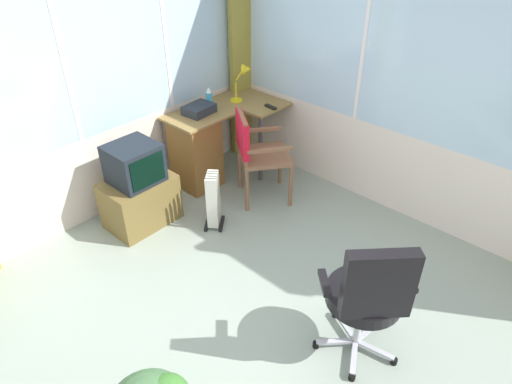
{
  "coord_description": "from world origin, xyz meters",
  "views": [
    {
      "loc": [
        -1.61,
        -1.3,
        2.69
      ],
      "look_at": [
        0.71,
        0.84,
        0.58
      ],
      "focal_mm": 31.91,
      "sensor_mm": 36.0,
      "label": 1
    }
  ],
  "objects_px": {
    "spray_bottle": "(209,98)",
    "tv_on_stand": "(139,190)",
    "tv_remote": "(271,107)",
    "space_heater": "(213,198)",
    "desk": "(199,148)",
    "wooden_armchair": "(253,146)",
    "paper_tray": "(199,109)",
    "office_chair": "(369,294)",
    "desk_lamp": "(244,77)"
  },
  "relations": [
    {
      "from": "tv_remote",
      "to": "spray_bottle",
      "type": "distance_m",
      "value": 0.65
    },
    {
      "from": "spray_bottle",
      "to": "tv_on_stand",
      "type": "height_order",
      "value": "spray_bottle"
    },
    {
      "from": "tv_remote",
      "to": "wooden_armchair",
      "type": "bearing_deg",
      "value": -152.06
    },
    {
      "from": "desk_lamp",
      "to": "tv_on_stand",
      "type": "bearing_deg",
      "value": -177.4
    },
    {
      "from": "desk",
      "to": "wooden_armchair",
      "type": "xyz_separation_m",
      "value": [
        0.16,
        -0.63,
        0.18
      ]
    },
    {
      "from": "spray_bottle",
      "to": "desk",
      "type": "bearing_deg",
      "value": -163.5
    },
    {
      "from": "spray_bottle",
      "to": "tv_on_stand",
      "type": "relative_size",
      "value": 0.26
    },
    {
      "from": "paper_tray",
      "to": "tv_on_stand",
      "type": "distance_m",
      "value": 1.05
    },
    {
      "from": "wooden_armchair",
      "to": "tv_on_stand",
      "type": "height_order",
      "value": "wooden_armchair"
    },
    {
      "from": "desk_lamp",
      "to": "spray_bottle",
      "type": "height_order",
      "value": "desk_lamp"
    },
    {
      "from": "desk_lamp",
      "to": "spray_bottle",
      "type": "bearing_deg",
      "value": 158.98
    },
    {
      "from": "tv_remote",
      "to": "space_heater",
      "type": "relative_size",
      "value": 0.27
    },
    {
      "from": "desk",
      "to": "wooden_armchair",
      "type": "relative_size",
      "value": 1.31
    },
    {
      "from": "spray_bottle",
      "to": "wooden_armchair",
      "type": "bearing_deg",
      "value": -97.21
    },
    {
      "from": "desk",
      "to": "tv_on_stand",
      "type": "distance_m",
      "value": 0.88
    },
    {
      "from": "tv_remote",
      "to": "space_heater",
      "type": "height_order",
      "value": "tv_remote"
    },
    {
      "from": "paper_tray",
      "to": "office_chair",
      "type": "xyz_separation_m",
      "value": [
        -0.83,
        -2.52,
        -0.23
      ]
    },
    {
      "from": "desk",
      "to": "tv_remote",
      "type": "bearing_deg",
      "value": -31.87
    },
    {
      "from": "tv_remote",
      "to": "office_chair",
      "type": "relative_size",
      "value": 0.15
    },
    {
      "from": "desk_lamp",
      "to": "office_chair",
      "type": "xyz_separation_m",
      "value": [
        -1.39,
        -2.41,
        -0.45
      ]
    },
    {
      "from": "office_chair",
      "to": "tv_on_stand",
      "type": "bearing_deg",
      "value": 92.5
    },
    {
      "from": "spray_bottle",
      "to": "wooden_armchair",
      "type": "xyz_separation_m",
      "value": [
        -0.09,
        -0.7,
        -0.28
      ]
    },
    {
      "from": "wooden_armchair",
      "to": "tv_on_stand",
      "type": "bearing_deg",
      "value": 154.65
    },
    {
      "from": "office_chair",
      "to": "tv_on_stand",
      "type": "distance_m",
      "value": 2.36
    },
    {
      "from": "desk",
      "to": "paper_tray",
      "type": "bearing_deg",
      "value": 24.38
    },
    {
      "from": "desk_lamp",
      "to": "spray_bottle",
      "type": "distance_m",
      "value": 0.44
    },
    {
      "from": "spray_bottle",
      "to": "paper_tray",
      "type": "xyz_separation_m",
      "value": [
        -0.18,
        -0.04,
        -0.06
      ]
    },
    {
      "from": "desk",
      "to": "spray_bottle",
      "type": "bearing_deg",
      "value": 16.5
    },
    {
      "from": "tv_remote",
      "to": "paper_tray",
      "type": "xyz_separation_m",
      "value": [
        -0.6,
        0.45,
        0.03
      ]
    },
    {
      "from": "spray_bottle",
      "to": "wooden_armchair",
      "type": "height_order",
      "value": "spray_bottle"
    },
    {
      "from": "desk_lamp",
      "to": "paper_tray",
      "type": "bearing_deg",
      "value": 169.72
    },
    {
      "from": "desk",
      "to": "tv_remote",
      "type": "height_order",
      "value": "tv_remote"
    },
    {
      "from": "desk",
      "to": "desk_lamp",
      "type": "height_order",
      "value": "desk_lamp"
    },
    {
      "from": "tv_remote",
      "to": "paper_tray",
      "type": "distance_m",
      "value": 0.75
    },
    {
      "from": "office_chair",
      "to": "paper_tray",
      "type": "bearing_deg",
      "value": 71.75
    },
    {
      "from": "desk",
      "to": "wooden_armchair",
      "type": "distance_m",
      "value": 0.67
    },
    {
      "from": "tv_remote",
      "to": "spray_bottle",
      "type": "xyz_separation_m",
      "value": [
        -0.42,
        0.49,
        0.09
      ]
    },
    {
      "from": "tv_on_stand",
      "to": "space_heater",
      "type": "distance_m",
      "value": 0.7
    },
    {
      "from": "desk",
      "to": "tv_remote",
      "type": "xyz_separation_m",
      "value": [
        0.67,
        -0.42,
        0.37
      ]
    },
    {
      "from": "spray_bottle",
      "to": "office_chair",
      "type": "relative_size",
      "value": 0.21
    },
    {
      "from": "spray_bottle",
      "to": "tv_remote",
      "type": "bearing_deg",
      "value": -49.67
    },
    {
      "from": "spray_bottle",
      "to": "space_heater",
      "type": "distance_m",
      "value": 1.16
    },
    {
      "from": "spray_bottle",
      "to": "paper_tray",
      "type": "height_order",
      "value": "spray_bottle"
    },
    {
      "from": "tv_remote",
      "to": "wooden_armchair",
      "type": "distance_m",
      "value": 0.58
    },
    {
      "from": "tv_remote",
      "to": "spray_bottle",
      "type": "height_order",
      "value": "spray_bottle"
    },
    {
      "from": "tv_on_stand",
      "to": "space_heater",
      "type": "xyz_separation_m",
      "value": [
        0.45,
        -0.52,
        -0.08
      ]
    },
    {
      "from": "office_chair",
      "to": "tv_on_stand",
      "type": "height_order",
      "value": "office_chair"
    },
    {
      "from": "desk",
      "to": "tv_on_stand",
      "type": "height_order",
      "value": "tv_on_stand"
    },
    {
      "from": "tv_remote",
      "to": "tv_on_stand",
      "type": "distance_m",
      "value": 1.61
    },
    {
      "from": "paper_tray",
      "to": "wooden_armchair",
      "type": "xyz_separation_m",
      "value": [
        0.1,
        -0.66,
        -0.22
      ]
    }
  ]
}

